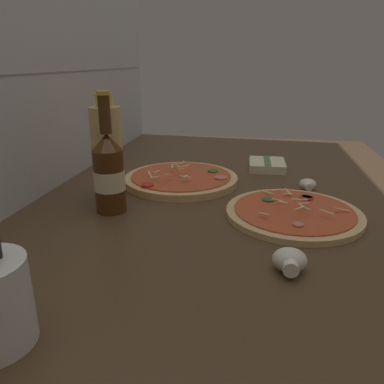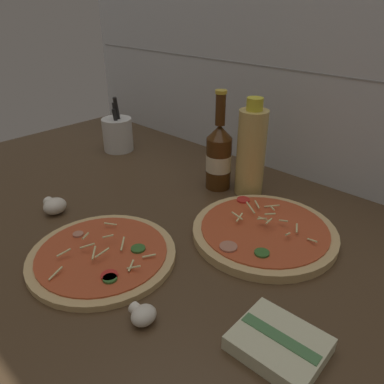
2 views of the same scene
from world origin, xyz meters
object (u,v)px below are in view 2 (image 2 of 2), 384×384
Objects in this scene: beer_bottle at (219,155)px; pizza_near at (102,255)px; utensil_crock at (118,134)px; dish_towel at (279,344)px; oil_bottle at (251,151)px; pizza_far at (264,232)px; mushroom_left at (143,315)px; mushroom_right at (54,206)px.

pizza_near is at bearing -84.70° from beer_bottle.
utensil_crock is 1.38× the size of dish_towel.
beer_bottle reaches higher than oil_bottle.
pizza_far reaches higher than mushroom_left.
beer_bottle is at bearing 95.30° from pizza_near.
utensil_crock is at bearing 171.64° from pizza_far.
utensil_crock is at bearing 146.07° from mushroom_left.
pizza_far is 31.83cm from mushroom_left.
mushroom_left reaches higher than dish_towel.
mushroom_right is (-21.96, 2.33, 1.06)cm from pizza_near.
beer_bottle is 39.90cm from utensil_crock.
pizza_far is 1.71× the size of utensil_crock.
pizza_far is 2.36× the size of dish_towel.
pizza_near reaches higher than mushroom_left.
beer_bottle is 4.52× the size of mushroom_right.
dish_towel is at bearing -40.48° from beer_bottle.
oil_bottle is (7.33, 3.13, 2.22)cm from beer_bottle.
pizza_near is 42.38cm from oil_bottle.
utensil_crock reaches higher than dish_towel.
mushroom_right is at bearing -148.05° from pizza_far.
mushroom_left is at bearing -15.12° from pizza_near.
mushroom_left is at bearing -63.83° from beer_bottle.
mushroom_right is at bearing -123.71° from oil_bottle.
mushroom_right is at bearing -117.45° from beer_bottle.
pizza_far is at bearing -8.36° from utensil_crock.
mushroom_right is 57.07cm from dish_towel.
pizza_far is (17.79, 27.12, 0.27)cm from pizza_near.
mushroom_left is at bearing -90.72° from pizza_far.
utensil_crock reaches higher than mushroom_right.
beer_bottle is 51.24cm from dish_towel.
beer_bottle is 47.96cm from mushroom_left.
mushroom_left is (13.58, -45.67, -9.46)cm from oil_bottle.
mushroom_left is 73.18cm from utensil_crock.
beer_bottle is (-21.31, 10.72, 7.65)cm from pizza_far.
pizza_near is 6.37× the size of mushroom_left.
mushroom_right is 0.32× the size of utensil_crock.
utensil_crock is (-39.72, -1.75, -3.31)cm from beer_bottle.
mushroom_left is at bearing -151.36° from dish_towel.
mushroom_right is at bearing -57.79° from utensil_crock.
dish_towel is (17.25, -22.19, 0.19)cm from pizza_far.
beer_bottle is 1.44× the size of utensil_crock.
oil_bottle reaches higher than dish_towel.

